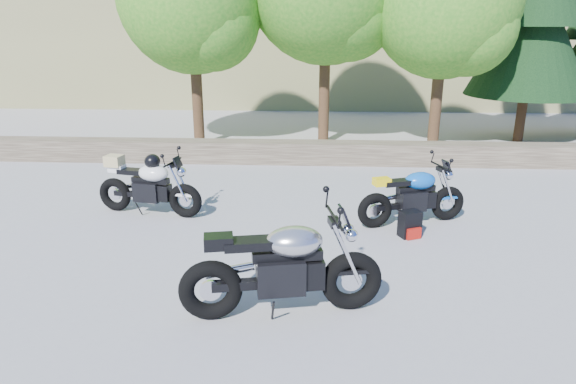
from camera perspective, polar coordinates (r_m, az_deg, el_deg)
The scene contains 9 objects.
ground at distance 6.85m, azimuth -2.14°, elevation -8.56°, with size 90.00×90.00×0.00m, color gray.
stone_wall at distance 11.95m, azimuth 0.20°, elevation 4.44°, with size 22.00×0.55×0.50m, color #43392D.
tree_decid_left at distance 13.58m, azimuth -10.22°, elevation 20.21°, with size 3.67×3.67×5.62m.
tree_decid_right at distance 13.41m, azimuth 17.55°, elevation 19.14°, with size 3.54×3.54×5.41m.
conifer_near at distance 15.37m, azimuth 25.97°, elevation 18.67°, with size 3.17×3.17×7.06m.
silver_bike at distance 5.63m, azimuth -0.48°, elevation -8.49°, with size 2.25×0.76×1.13m.
white_bike at distance 8.91m, azimuth -15.30°, elevation 0.78°, with size 1.89×0.66×1.05m.
blue_bike at distance 8.43m, azimuth 13.76°, elevation -0.51°, with size 1.82×0.80×0.94m.
backpack at distance 7.99m, azimuth 13.40°, elevation -3.52°, with size 0.36×0.34×0.41m.
Camera 1 is at (0.58, -6.10, 3.08)m, focal length 32.00 mm.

